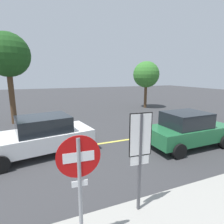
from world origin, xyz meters
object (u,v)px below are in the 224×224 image
object	(u,v)px
tree_centre_verge	(7,56)
speed_limit_sign	(140,146)
stop_sign	(79,176)
tree_left_verge	(146,75)
car_white_far_lane	(40,135)
car_green_crossing	(188,129)

from	to	relation	value
tree_centre_verge	speed_limit_sign	bearing A→B (deg)	-70.96
stop_sign	tree_left_verge	distance (m)	16.24
speed_limit_sign	stop_sign	bearing A→B (deg)	-163.45
tree_left_verge	car_white_far_lane	bearing A→B (deg)	-142.24
car_green_crossing	car_white_far_lane	world-z (taller)	car_green_crossing
car_green_crossing	tree_left_verge	bearing A→B (deg)	68.34
car_green_crossing	tree_centre_verge	bearing A→B (deg)	136.04
stop_sign	speed_limit_sign	bearing A→B (deg)	16.55
tree_left_verge	tree_centre_verge	size ratio (longest dim) A/B	0.77
speed_limit_sign	car_green_crossing	distance (m)	5.30
car_green_crossing	tree_centre_verge	world-z (taller)	tree_centre_verge
speed_limit_sign	tree_centre_verge	bearing A→B (deg)	109.04
tree_left_verge	tree_centre_verge	world-z (taller)	tree_centre_verge
car_green_crossing	car_white_far_lane	distance (m)	6.62
car_green_crossing	tree_left_verge	distance (m)	10.66
tree_centre_verge	car_green_crossing	bearing A→B (deg)	-43.96
car_white_far_lane	car_green_crossing	bearing A→B (deg)	-15.02
speed_limit_sign	tree_centre_verge	size ratio (longest dim) A/B	0.42
stop_sign	car_green_crossing	size ratio (longest dim) A/B	0.59
car_green_crossing	car_white_far_lane	bearing A→B (deg)	164.98
speed_limit_sign	tree_centre_verge	distance (m)	11.57
stop_sign	tree_centre_verge	size ratio (longest dim) A/B	0.39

